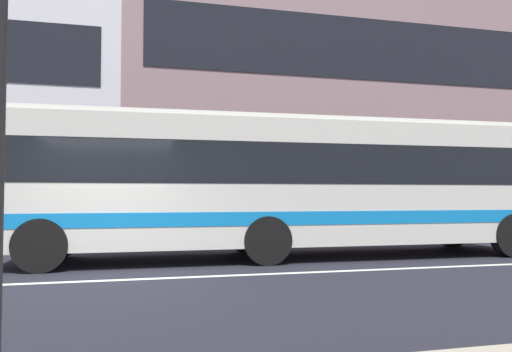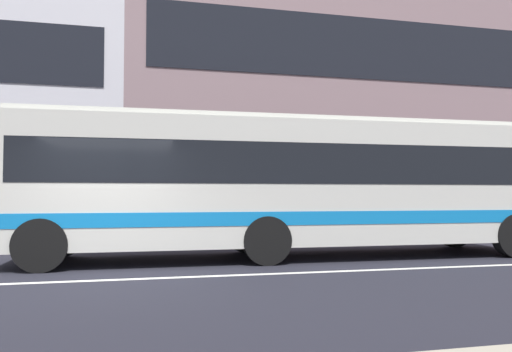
% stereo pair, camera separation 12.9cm
% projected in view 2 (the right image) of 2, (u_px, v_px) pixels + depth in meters
% --- Properties ---
extents(ground_plane, '(160.00, 160.00, 0.00)m').
position_uv_depth(ground_plane, '(100.00, 281.00, 8.15)').
color(ground_plane, '#20202A').
extents(lane_centre_line, '(60.00, 0.16, 0.01)m').
position_uv_depth(lane_centre_line, '(100.00, 280.00, 8.15)').
color(lane_centre_line, silver).
rests_on(lane_centre_line, ground_plane).
extents(apartment_block_right, '(20.45, 8.57, 13.29)m').
position_uv_depth(apartment_block_right, '(333.00, 93.00, 25.03)').
color(apartment_block_right, gray).
rests_on(apartment_block_right, ground_plane).
extents(transit_bus, '(12.22, 2.71, 3.15)m').
position_uv_depth(transit_bus, '(287.00, 182.00, 11.28)').
color(transit_bus, beige).
rests_on(transit_bus, ground_plane).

